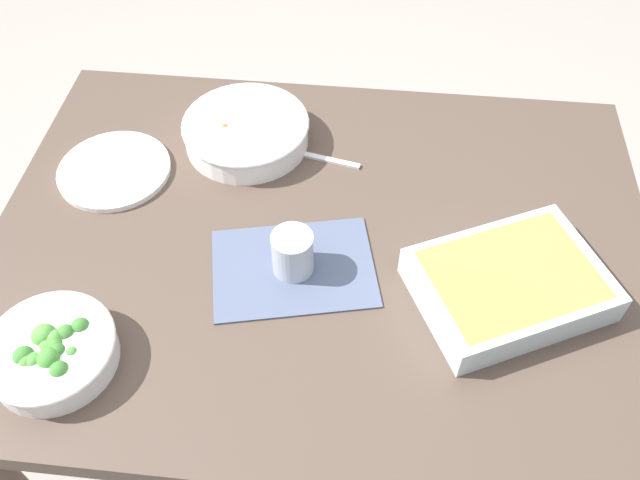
# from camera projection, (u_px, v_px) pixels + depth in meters

# --- Properties ---
(ground_plane) EXTENTS (6.00, 6.00, 0.00)m
(ground_plane) POSITION_uv_depth(u_px,v_px,m) (320.00, 417.00, 1.76)
(ground_plane) COLOR #9E9389
(dining_table) EXTENTS (1.20, 0.90, 0.74)m
(dining_table) POSITION_uv_depth(u_px,v_px,m) (320.00, 270.00, 1.26)
(dining_table) COLOR #4C3D33
(dining_table) RESTS_ON ground_plane
(placemat) EXTENTS (0.32, 0.26, 0.00)m
(placemat) POSITION_uv_depth(u_px,v_px,m) (293.00, 268.00, 1.15)
(placemat) COLOR #4C5670
(placemat) RESTS_ON dining_table
(stew_bowl) EXTENTS (0.26, 0.26, 0.06)m
(stew_bowl) POSITION_uv_depth(u_px,v_px,m) (246.00, 131.00, 1.34)
(stew_bowl) COLOR white
(stew_bowl) RESTS_ON dining_table
(broccoli_bowl) EXTENTS (0.20, 0.20, 0.07)m
(broccoli_bowl) POSITION_uv_depth(u_px,v_px,m) (52.00, 351.00, 1.01)
(broccoli_bowl) COLOR white
(broccoli_bowl) RESTS_ON dining_table
(baking_dish) EXTENTS (0.37, 0.33, 0.06)m
(baking_dish) POSITION_uv_depth(u_px,v_px,m) (510.00, 283.00, 1.09)
(baking_dish) COLOR silver
(baking_dish) RESTS_ON dining_table
(drink_cup) EXTENTS (0.07, 0.07, 0.08)m
(drink_cup) POSITION_uv_depth(u_px,v_px,m) (293.00, 255.00, 1.12)
(drink_cup) COLOR #B2BCC6
(drink_cup) RESTS_ON dining_table
(side_plate) EXTENTS (0.22, 0.22, 0.01)m
(side_plate) POSITION_uv_depth(u_px,v_px,m) (114.00, 170.00, 1.30)
(side_plate) COLOR white
(side_plate) RESTS_ON dining_table
(spoon_by_stew) EXTENTS (0.18, 0.06, 0.01)m
(spoon_by_stew) POSITION_uv_depth(u_px,v_px,m) (306.00, 154.00, 1.33)
(spoon_by_stew) COLOR silver
(spoon_by_stew) RESTS_ON dining_table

